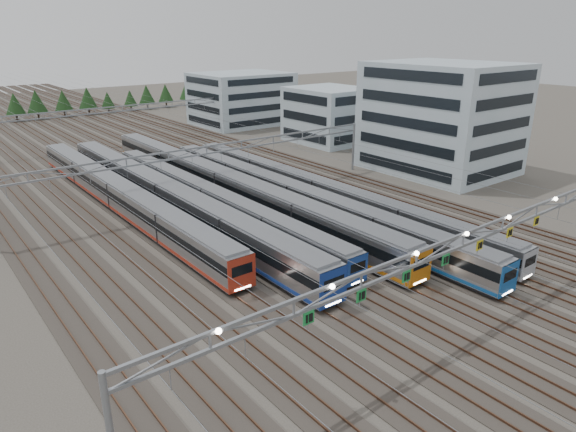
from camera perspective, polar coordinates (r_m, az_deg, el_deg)
ground at (r=45.18m, az=17.85°, el=-11.12°), size 400.00×400.00×0.00m
track_bed at (r=126.84m, az=-22.48°, el=8.91°), size 54.00×260.00×5.42m
train_a at (r=71.13m, az=-18.28°, el=2.25°), size 2.93×59.37×3.82m
train_b at (r=68.32m, az=-13.33°, el=2.12°), size 3.09×63.78×4.04m
train_c at (r=67.50m, az=-8.65°, el=1.91°), size 2.58×53.88×3.35m
train_d at (r=72.77m, az=-7.11°, el=3.57°), size 3.04×68.81×3.96m
train_e at (r=67.11m, az=0.80°, el=2.15°), size 2.77×60.15×3.61m
train_f at (r=70.21m, az=3.46°, el=2.84°), size 2.61×59.85×3.39m
gantry_near at (r=41.98m, az=18.96°, el=-2.86°), size 56.36×0.61×8.08m
gantry_mid at (r=70.98m, az=-8.99°, el=6.53°), size 56.36×0.36×8.00m
gantry_far at (r=111.86m, az=-20.59°, el=10.41°), size 56.36×0.36×8.00m
depot_bldg_south at (r=90.17m, az=16.64°, el=10.41°), size 18.00×22.00×17.73m
depot_bldg_mid at (r=110.89m, az=4.64°, el=11.13°), size 14.00×16.00×11.29m
depot_bldg_north at (r=132.95m, az=-5.19°, el=12.87°), size 22.00×18.00×12.62m
treeline at (r=154.72m, az=-26.13°, el=11.19°), size 93.80×5.60×7.02m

